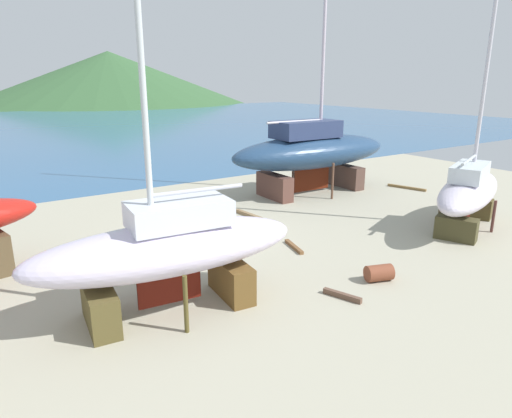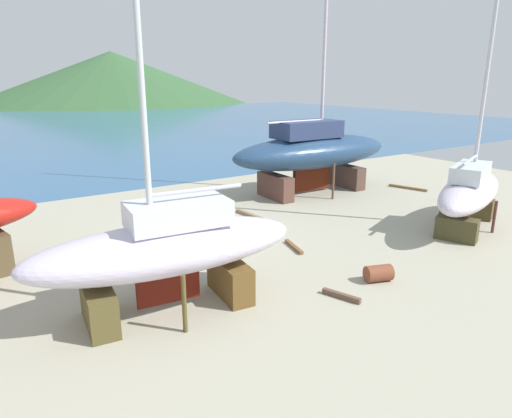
{
  "view_description": "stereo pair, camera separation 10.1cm",
  "coord_description": "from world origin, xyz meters",
  "px_view_note": "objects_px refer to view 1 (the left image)",
  "views": [
    {
      "loc": [
        -8.39,
        -16.18,
        6.22
      ],
      "look_at": [
        1.08,
        -2.05,
        1.31
      ],
      "focal_mm": 31.93,
      "sensor_mm": 36.0,
      "label": 1
    },
    {
      "loc": [
        -8.3,
        -16.24,
        6.22
      ],
      "look_at": [
        1.08,
        -2.05,
        1.31
      ],
      "focal_mm": 31.93,
      "sensor_mm": 36.0,
      "label": 2
    }
  ],
  "objects_px": {
    "barrel_rust_mid": "(379,273)",
    "barrel_ochre": "(189,204)",
    "sailboat_small_center": "(312,151)",
    "sailboat_far_slipway": "(169,249)",
    "sailboat_large_starboard": "(469,191)"
  },
  "relations": [
    {
      "from": "sailboat_small_center",
      "to": "barrel_ochre",
      "type": "xyz_separation_m",
      "value": [
        -7.54,
        0.05,
        -1.89
      ]
    },
    {
      "from": "sailboat_far_slipway",
      "to": "barrel_rust_mid",
      "type": "distance_m",
      "value": 6.72
    },
    {
      "from": "sailboat_large_starboard",
      "to": "barrel_ochre",
      "type": "height_order",
      "value": "sailboat_large_starboard"
    },
    {
      "from": "barrel_rust_mid",
      "to": "barrel_ochre",
      "type": "bearing_deg",
      "value": 99.59
    },
    {
      "from": "sailboat_far_slipway",
      "to": "sailboat_small_center",
      "type": "bearing_deg",
      "value": -140.02
    },
    {
      "from": "barrel_ochre",
      "to": "sailboat_large_starboard",
      "type": "bearing_deg",
      "value": -44.03
    },
    {
      "from": "sailboat_large_starboard",
      "to": "sailboat_far_slipway",
      "type": "relative_size",
      "value": 0.96
    },
    {
      "from": "barrel_rust_mid",
      "to": "sailboat_small_center",
      "type": "bearing_deg",
      "value": 60.22
    },
    {
      "from": "sailboat_far_slipway",
      "to": "barrel_ochre",
      "type": "xyz_separation_m",
      "value": [
        4.52,
        8.29,
        -1.35
      ]
    },
    {
      "from": "sailboat_far_slipway",
      "to": "barrel_ochre",
      "type": "relative_size",
      "value": 12.2
    },
    {
      "from": "sailboat_small_center",
      "to": "sailboat_large_starboard",
      "type": "bearing_deg",
      "value": -79.54
    },
    {
      "from": "sailboat_large_starboard",
      "to": "sailboat_small_center",
      "type": "height_order",
      "value": "sailboat_small_center"
    },
    {
      "from": "sailboat_far_slipway",
      "to": "barrel_rust_mid",
      "type": "xyz_separation_m",
      "value": [
        6.25,
        -1.92,
        -1.55
      ]
    },
    {
      "from": "barrel_rust_mid",
      "to": "barrel_ochre",
      "type": "relative_size",
      "value": 0.91
    },
    {
      "from": "sailboat_large_starboard",
      "to": "sailboat_small_center",
      "type": "xyz_separation_m",
      "value": [
        -1.37,
        8.55,
        0.72
      ]
    }
  ]
}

